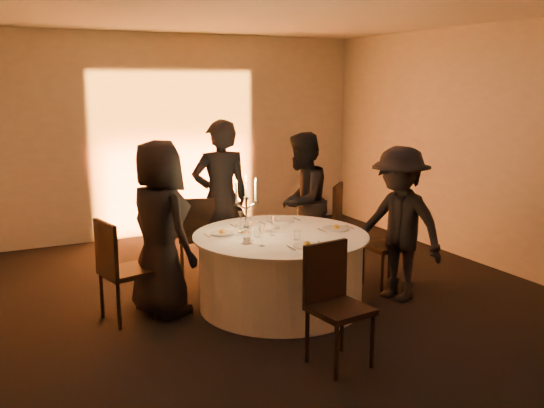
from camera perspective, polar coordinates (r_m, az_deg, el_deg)
name	(u,v)px	position (r m, az deg, el deg)	size (l,w,h in m)	color
floor	(280,305)	(6.43, 0.80, -9.53)	(7.00, 7.00, 0.00)	black
ceiling	(281,7)	(6.04, 0.89, 18.08)	(7.00, 7.00, 0.00)	silver
wall_back	(175,136)	(9.29, -9.16, 6.38)	(7.00, 7.00, 0.00)	#AAA59E
wall_right	(500,149)	(7.89, 20.68, 4.89)	(7.00, 7.00, 0.00)	#AAA59E
uplighter_fixture	(184,233)	(9.25, -8.31, -2.74)	(0.25, 0.12, 0.10)	black
banquet_table	(281,270)	(6.30, 0.81, -6.26)	(1.80, 1.80, 0.77)	black
chair_left	(118,265)	(6.03, -14.26, -5.57)	(0.53, 0.53, 1.01)	black
chair_back_left	(197,232)	(7.25, -7.11, -2.62)	(0.53, 0.53, 0.97)	black
chair_back_right	(328,218)	(7.76, 5.31, -1.37)	(0.64, 0.64, 1.03)	black
chair_right	(393,238)	(7.01, 11.31, -3.16)	(0.44, 0.44, 0.99)	black
chair_front	(334,297)	(5.06, 5.82, -8.67)	(0.49, 0.49, 1.01)	black
guest_left	(160,229)	(6.08, -10.51, -2.28)	(0.86, 0.56, 1.76)	black
guest_back_left	(221,199)	(7.19, -4.86, 0.49)	(0.68, 0.45, 1.88)	black
guest_back_right	(302,202)	(7.44, 2.82, 0.21)	(0.83, 0.65, 1.70)	black
guest_right	(399,224)	(6.54, 11.88, -1.87)	(1.06, 0.61, 1.65)	black
plate_left	(222,232)	(6.22, -4.68, -2.67)	(0.36, 0.25, 0.08)	white
plate_back_left	(248,224)	(6.60, -2.28, -1.92)	(0.36, 0.28, 0.01)	white
plate_back_right	(283,221)	(6.77, 1.06, -1.56)	(0.36, 0.25, 0.01)	white
plate_right	(336,228)	(6.44, 6.04, -2.23)	(0.36, 0.28, 0.08)	white
plate_front	(307,245)	(5.76, 3.31, -3.84)	(0.36, 0.27, 0.08)	white
coffee_cup	(247,240)	(5.86, -2.41, -3.42)	(0.11, 0.11, 0.07)	white
candelabra	(246,213)	(6.16, -2.44, -0.87)	(0.26, 0.13, 0.63)	silver
wine_glass_a	(272,222)	(6.12, 0.00, -1.72)	(0.07, 0.07, 0.19)	silver
wine_glass_b	(251,227)	(5.92, -2.01, -2.18)	(0.07, 0.07, 0.19)	silver
wine_glass_c	(250,215)	(6.46, -2.06, -1.03)	(0.07, 0.07, 0.19)	silver
wine_glass_d	(241,217)	(6.38, -2.94, -1.18)	(0.07, 0.07, 0.19)	silver
wine_glass_e	(262,232)	(5.73, -0.96, -2.66)	(0.07, 0.07, 0.19)	silver
tumbler_a	(246,229)	(6.23, -2.42, -2.37)	(0.07, 0.07, 0.09)	silver
tumbler_b	(297,235)	(5.98, 2.36, -2.96)	(0.07, 0.07, 0.09)	silver
tumbler_c	(277,225)	(6.42, 0.47, -1.95)	(0.07, 0.07, 0.09)	silver
tumbler_d	(257,233)	(6.08, -1.42, -2.71)	(0.07, 0.07, 0.09)	silver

